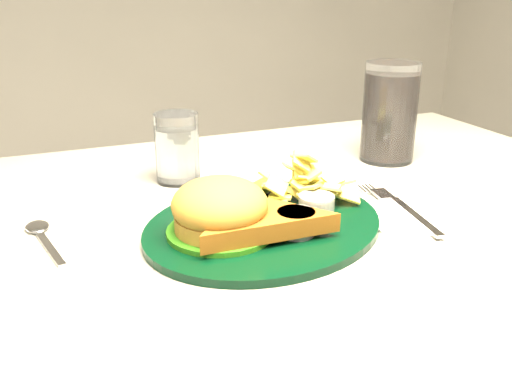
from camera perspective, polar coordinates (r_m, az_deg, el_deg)
dinner_plate at (r=0.68m, az=0.85°, el=-1.03°), size 0.39×0.36×0.07m
water_glass at (r=0.85m, az=-7.90°, el=4.40°), size 0.08×0.08×0.10m
cola_glass at (r=0.96m, az=13.22°, el=7.76°), size 0.11×0.11×0.16m
fork_napkin at (r=0.75m, az=15.24°, el=-2.09°), size 0.15×0.18×0.01m
spoon at (r=0.68m, az=-19.91°, el=-5.16°), size 0.06×0.14×0.01m
wrapped_straw at (r=0.79m, az=-3.89°, el=-0.46°), size 0.20×0.12×0.01m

